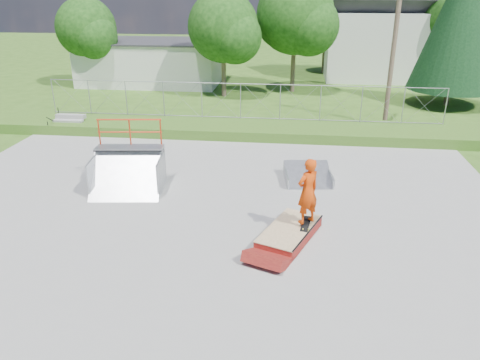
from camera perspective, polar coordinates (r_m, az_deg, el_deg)
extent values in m
plane|color=#335A19|center=(14.67, -4.76, -5.03)|extent=(120.00, 120.00, 0.00)
cube|color=gray|center=(14.67, -4.77, -4.96)|extent=(20.00, 16.00, 0.04)
cube|color=#335A19|center=(23.33, -0.22, 6.29)|extent=(24.00, 3.00, 0.50)
cube|color=maroon|center=(13.65, 6.04, -6.53)|extent=(1.92, 2.62, 0.33)
cube|color=tan|center=(13.57, 6.07, -5.87)|extent=(1.95, 2.65, 0.02)
cube|color=black|center=(13.73, 8.02, -5.35)|extent=(0.35, 0.82, 0.13)
imported|color=#D33C09|center=(13.31, 8.24, -1.66)|extent=(0.84, 0.80, 1.94)
cube|color=silver|center=(36.73, -10.60, 13.90)|extent=(10.00, 6.00, 3.00)
cube|color=silver|center=(39.47, 16.49, 15.43)|extent=(8.00, 6.00, 5.00)
cylinder|color=brown|center=(25.34, 18.23, 15.17)|extent=(0.24, 0.24, 8.00)
cylinder|color=brown|center=(31.58, -1.99, 12.39)|extent=(0.30, 0.30, 2.45)
sphere|color=#12360E|center=(31.18, -2.07, 18.16)|extent=(4.48, 4.48, 4.48)
sphere|color=#12360E|center=(30.56, -0.60, 17.03)|extent=(3.36, 3.36, 3.36)
cylinder|color=brown|center=(33.17, 6.46, 13.06)|extent=(0.30, 0.30, 2.80)
sphere|color=#12360E|center=(32.78, 6.75, 19.35)|extent=(5.12, 5.12, 5.12)
sphere|color=#12360E|center=(32.19, 8.48, 18.07)|extent=(3.84, 3.84, 3.84)
cylinder|color=brown|center=(36.34, -17.67, 12.57)|extent=(0.30, 0.30, 2.27)
sphere|color=#12360E|center=(36.00, -18.24, 17.20)|extent=(4.16, 4.16, 4.16)
sphere|color=#12360E|center=(35.25, -17.29, 16.36)|extent=(3.12, 3.12, 3.12)
cylinder|color=brown|center=(38.80, 24.19, 12.53)|extent=(0.30, 0.30, 2.62)
sphere|color=#12360E|center=(38.47, 25.03, 17.50)|extent=(4.80, 4.80, 4.80)
sphere|color=#12360E|center=(38.22, 26.47, 16.33)|extent=(3.60, 3.60, 3.60)
cylinder|color=brown|center=(41.19, 10.18, 14.19)|extent=(0.30, 0.30, 2.10)
sphere|color=#12360E|center=(40.90, 10.46, 17.98)|extent=(3.84, 3.84, 3.84)
sphere|color=#12360E|center=(40.51, 11.50, 17.18)|extent=(2.88, 2.88, 2.88)
cylinder|color=brown|center=(31.75, 23.95, 9.40)|extent=(0.28, 0.28, 1.20)
cone|color=black|center=(31.19, 25.28, 17.35)|extent=(5.04, 5.04, 8.10)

